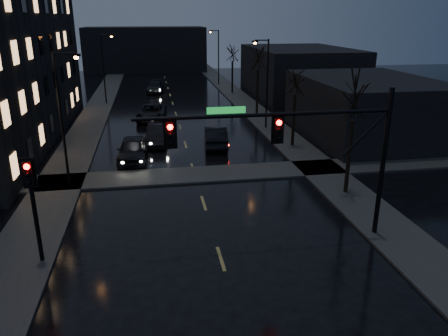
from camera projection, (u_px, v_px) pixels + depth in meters
name	position (u px, v px, depth m)	size (l,w,h in m)	color
sidewalk_left	(90.00, 123.00, 42.52)	(3.00, 140.00, 0.12)	#2D2D2B
sidewalk_right	(260.00, 116.00, 45.21)	(3.00, 140.00, 0.12)	#2D2D2B
sidewalk_cross	(195.00, 175.00, 28.51)	(40.00, 3.00, 0.12)	#2D2D2B
commercial_right_near	(366.00, 108.00, 37.14)	(10.00, 14.00, 5.00)	black
commercial_right_far	(299.00, 71.00, 57.69)	(12.00, 18.00, 6.00)	black
far_block	(145.00, 49.00, 82.14)	(22.00, 10.00, 8.00)	black
signal_mast	(305.00, 139.00, 18.68)	(11.11, 0.41, 7.00)	black
signal_pole_left	(32.00, 197.00, 17.50)	(0.35, 0.41, 4.53)	black
tree_near	(356.00, 87.00, 23.62)	(3.52, 3.52, 8.08)	black
tree_mid_a	(296.00, 73.00, 33.06)	(3.30, 3.30, 7.58)	black
tree_mid_b	(258.00, 50.00, 43.97)	(3.74, 3.74, 8.59)	black
tree_far	(232.00, 47.00, 57.19)	(3.43, 3.43, 7.88)	black
streetlight_l_near	(64.00, 109.00, 25.29)	(1.53, 0.28, 8.00)	black
streetlight_l_far	(105.00, 63.00, 50.43)	(1.53, 0.28, 8.00)	black
streetlight_r_mid	(265.00, 77.00, 38.86)	(1.53, 0.28, 8.00)	black
streetlight_r_far	(217.00, 52.00, 64.93)	(1.53, 0.28, 8.00)	black
oncoming_car_a	(133.00, 150.00, 31.18)	(1.99, 4.96, 1.69)	black
oncoming_car_b	(158.00, 134.00, 35.43)	(1.66, 4.76, 1.57)	black
oncoming_car_c	(152.00, 112.00, 43.58)	(2.62, 5.68, 1.58)	black
oncoming_car_d	(155.00, 87.00, 59.46)	(2.12, 5.22, 1.52)	black
lead_car	(216.00, 137.00, 34.67)	(1.73, 4.96, 1.63)	black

